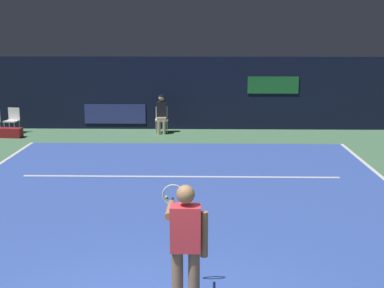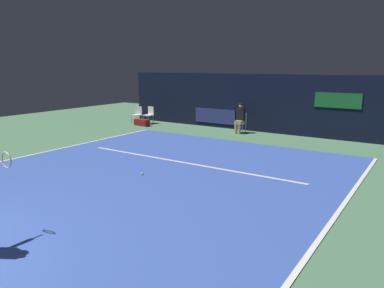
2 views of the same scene
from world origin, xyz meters
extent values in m
plane|color=#4C7A56|center=(0.00, 4.95, 0.00)|extent=(29.88, 29.88, 0.00)
cube|color=#3856B2|center=(0.00, 4.95, 0.01)|extent=(9.85, 11.90, 0.01)
cube|color=white|center=(4.87, 4.95, 0.01)|extent=(0.10, 11.90, 0.01)
cube|color=white|center=(-4.87, 4.95, 0.01)|extent=(0.10, 11.90, 0.01)
cube|color=white|center=(0.00, 7.03, 0.01)|extent=(7.68, 0.10, 0.01)
cube|color=black|center=(0.00, 13.58, 1.30)|extent=(15.05, 0.30, 2.60)
cube|color=navy|center=(-2.63, 13.42, 0.55)|extent=(2.20, 0.04, 0.70)
cube|color=#1E6B2D|center=(3.01, 13.42, 1.60)|extent=(1.80, 0.04, 0.60)
torus|color=#B2B2B7|center=(0.15, 1.37, 1.35)|extent=(0.30, 0.03, 0.30)
cube|color=white|center=(-0.90, 12.69, 0.46)|extent=(0.46, 0.43, 0.04)
cube|color=white|center=(-0.91, 12.89, 0.69)|extent=(0.42, 0.06, 0.42)
cylinder|color=#B2B2B7|center=(-1.07, 12.51, 0.23)|extent=(0.03, 0.03, 0.46)
cylinder|color=#B2B2B7|center=(-0.70, 12.53, 0.23)|extent=(0.03, 0.03, 0.46)
cylinder|color=#B2B2B7|center=(-1.09, 12.85, 0.23)|extent=(0.03, 0.03, 0.46)
cylinder|color=#B2B2B7|center=(-0.72, 12.87, 0.23)|extent=(0.03, 0.03, 0.46)
cube|color=tan|center=(-0.89, 12.61, 0.50)|extent=(0.34, 0.42, 0.14)
cylinder|color=tan|center=(-0.97, 12.42, 0.23)|extent=(0.11, 0.11, 0.46)
cylinder|color=tan|center=(-0.79, 12.44, 0.23)|extent=(0.11, 0.11, 0.46)
cube|color=black|center=(-0.90, 12.73, 0.83)|extent=(0.35, 0.24, 0.52)
sphere|color=tan|center=(-0.90, 12.73, 1.21)|extent=(0.20, 0.20, 0.20)
cylinder|color=#141933|center=(-0.90, 12.73, 1.30)|extent=(0.19, 0.19, 0.04)
cube|color=white|center=(-6.05, 12.45, 0.44)|extent=(0.50, 0.46, 0.04)
cube|color=white|center=(-6.02, 12.65, 0.67)|extent=(0.42, 0.10, 0.42)
cylinder|color=#B2B2B7|center=(-6.27, 12.31, 0.22)|extent=(0.03, 0.03, 0.44)
cylinder|color=#B2B2B7|center=(-5.90, 12.25, 0.22)|extent=(0.03, 0.03, 0.44)
cylinder|color=#B2B2B7|center=(-6.21, 12.65, 0.22)|extent=(0.03, 0.03, 0.44)
cylinder|color=#B2B2B7|center=(-5.84, 12.59, 0.22)|extent=(0.03, 0.03, 0.44)
cube|color=white|center=(-6.60, 12.16, 0.44)|extent=(0.46, 0.42, 0.04)
cube|color=white|center=(-6.62, 12.36, 0.67)|extent=(0.42, 0.05, 0.42)
cylinder|color=#B2B2B7|center=(-6.78, 11.98, 0.22)|extent=(0.03, 0.03, 0.44)
cylinder|color=#B2B2B7|center=(-6.41, 12.00, 0.22)|extent=(0.03, 0.03, 0.44)
cylinder|color=#B2B2B7|center=(-6.80, 12.32, 0.22)|extent=(0.03, 0.03, 0.44)
cylinder|color=#B2B2B7|center=(-6.43, 12.34, 0.22)|extent=(0.03, 0.03, 0.44)
sphere|color=#CCE033|center=(-0.23, 5.32, 0.05)|extent=(0.07, 0.07, 0.07)
cube|color=maroon|center=(-5.91, 11.79, 0.16)|extent=(0.86, 0.39, 0.32)
camera|label=1|loc=(0.54, -5.29, 3.48)|focal=49.34mm
camera|label=2|loc=(6.30, -2.01, 2.97)|focal=34.41mm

